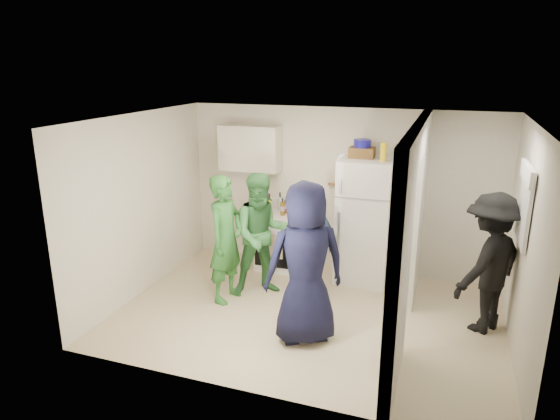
{
  "coord_description": "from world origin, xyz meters",
  "views": [
    {
      "loc": [
        1.57,
        -5.58,
        3.14
      ],
      "look_at": [
        -0.52,
        0.4,
        1.25
      ],
      "focal_mm": 32.0,
      "sensor_mm": 36.0,
      "label": 1
    }
  ],
  "objects_px": {
    "person_green_left": "(226,239)",
    "person_nook": "(489,263)",
    "wicker_basket": "(362,152)",
    "yellow_cup_stack_top": "(383,152)",
    "person_denim": "(310,241)",
    "stove": "(281,241)",
    "fridge": "(365,221)",
    "person_navy": "(305,264)",
    "person_green_center": "(262,235)",
    "blue_bowl": "(362,143)"
  },
  "relations": [
    {
      "from": "yellow_cup_stack_top",
      "to": "person_nook",
      "type": "relative_size",
      "value": 0.15
    },
    {
      "from": "blue_bowl",
      "to": "person_navy",
      "type": "bearing_deg",
      "value": -97.13
    },
    {
      "from": "stove",
      "to": "person_denim",
      "type": "bearing_deg",
      "value": -49.74
    },
    {
      "from": "yellow_cup_stack_top",
      "to": "person_green_center",
      "type": "xyz_separation_m",
      "value": [
        -1.47,
        -0.81,
        -1.09
      ]
    },
    {
      "from": "fridge",
      "to": "person_green_left",
      "type": "bearing_deg",
      "value": -142.48
    },
    {
      "from": "person_denim",
      "to": "stove",
      "type": "bearing_deg",
      "value": 165.2
    },
    {
      "from": "person_denim",
      "to": "person_nook",
      "type": "xyz_separation_m",
      "value": [
        2.24,
        -0.16,
        0.05
      ]
    },
    {
      "from": "wicker_basket",
      "to": "person_navy",
      "type": "height_order",
      "value": "wicker_basket"
    },
    {
      "from": "wicker_basket",
      "to": "yellow_cup_stack_top",
      "type": "distance_m",
      "value": 0.36
    },
    {
      "from": "person_denim",
      "to": "person_nook",
      "type": "distance_m",
      "value": 2.25
    },
    {
      "from": "fridge",
      "to": "blue_bowl",
      "type": "height_order",
      "value": "blue_bowl"
    },
    {
      "from": "blue_bowl",
      "to": "person_navy",
      "type": "distance_m",
      "value": 2.24
    },
    {
      "from": "fridge",
      "to": "person_green_left",
      "type": "height_order",
      "value": "fridge"
    },
    {
      "from": "person_denim",
      "to": "blue_bowl",
      "type": "bearing_deg",
      "value": 94.34
    },
    {
      "from": "fridge",
      "to": "blue_bowl",
      "type": "distance_m",
      "value": 1.13
    },
    {
      "from": "person_navy",
      "to": "blue_bowl",
      "type": "bearing_deg",
      "value": -128.01
    },
    {
      "from": "wicker_basket",
      "to": "person_green_left",
      "type": "relative_size",
      "value": 0.2
    },
    {
      "from": "person_navy",
      "to": "fridge",
      "type": "bearing_deg",
      "value": -131.15
    },
    {
      "from": "blue_bowl",
      "to": "yellow_cup_stack_top",
      "type": "relative_size",
      "value": 0.96
    },
    {
      "from": "stove",
      "to": "blue_bowl",
      "type": "distance_m",
      "value": 2.0
    },
    {
      "from": "stove",
      "to": "yellow_cup_stack_top",
      "type": "xyz_separation_m",
      "value": [
        1.52,
        -0.13,
        1.52
      ]
    },
    {
      "from": "person_nook",
      "to": "person_navy",
      "type": "bearing_deg",
      "value": -30.12
    },
    {
      "from": "person_green_center",
      "to": "person_navy",
      "type": "relative_size",
      "value": 0.91
    },
    {
      "from": "wicker_basket",
      "to": "blue_bowl",
      "type": "height_order",
      "value": "blue_bowl"
    },
    {
      "from": "blue_bowl",
      "to": "person_green_left",
      "type": "xyz_separation_m",
      "value": [
        -1.53,
        -1.3,
        -1.17
      ]
    },
    {
      "from": "fridge",
      "to": "blue_bowl",
      "type": "relative_size",
      "value": 7.63
    },
    {
      "from": "blue_bowl",
      "to": "person_green_left",
      "type": "relative_size",
      "value": 0.14
    },
    {
      "from": "yellow_cup_stack_top",
      "to": "person_denim",
      "type": "height_order",
      "value": "yellow_cup_stack_top"
    },
    {
      "from": "person_navy",
      "to": "yellow_cup_stack_top",
      "type": "bearing_deg",
      "value": -138.3
    },
    {
      "from": "blue_bowl",
      "to": "person_green_center",
      "type": "distance_m",
      "value": 1.9
    },
    {
      "from": "fridge",
      "to": "person_navy",
      "type": "relative_size",
      "value": 0.96
    },
    {
      "from": "wicker_basket",
      "to": "person_navy",
      "type": "distance_m",
      "value": 2.18
    },
    {
      "from": "stove",
      "to": "person_green_center",
      "type": "xyz_separation_m",
      "value": [
        0.05,
        -0.94,
        0.42
      ]
    },
    {
      "from": "stove",
      "to": "wicker_basket",
      "type": "height_order",
      "value": "wicker_basket"
    },
    {
      "from": "person_green_left",
      "to": "person_nook",
      "type": "relative_size",
      "value": 1.01
    },
    {
      "from": "stove",
      "to": "person_nook",
      "type": "xyz_separation_m",
      "value": [
        2.94,
        -0.98,
        0.42
      ]
    },
    {
      "from": "fridge",
      "to": "person_green_left",
      "type": "xyz_separation_m",
      "value": [
        -1.63,
        -1.25,
        -0.05
      ]
    },
    {
      "from": "fridge",
      "to": "person_green_left",
      "type": "relative_size",
      "value": 1.05
    },
    {
      "from": "person_navy",
      "to": "stove",
      "type": "bearing_deg",
      "value": -94.46
    },
    {
      "from": "stove",
      "to": "person_navy",
      "type": "relative_size",
      "value": 0.46
    },
    {
      "from": "stove",
      "to": "person_navy",
      "type": "height_order",
      "value": "person_navy"
    },
    {
      "from": "person_green_center",
      "to": "person_denim",
      "type": "relative_size",
      "value": 1.06
    },
    {
      "from": "person_green_left",
      "to": "blue_bowl",
      "type": "bearing_deg",
      "value": -40.79
    },
    {
      "from": "person_denim",
      "to": "person_navy",
      "type": "height_order",
      "value": "person_navy"
    },
    {
      "from": "fridge",
      "to": "person_green_center",
      "type": "xyz_separation_m",
      "value": [
        -1.25,
        -0.91,
        -0.05
      ]
    },
    {
      "from": "person_green_left",
      "to": "person_nook",
      "type": "bearing_deg",
      "value": -75.92
    },
    {
      "from": "person_nook",
      "to": "person_denim",
      "type": "bearing_deg",
      "value": -59.55
    },
    {
      "from": "person_green_left",
      "to": "person_nook",
      "type": "distance_m",
      "value": 3.29
    },
    {
      "from": "blue_bowl",
      "to": "stove",
      "type": "bearing_deg",
      "value": -179.05
    },
    {
      "from": "wicker_basket",
      "to": "person_denim",
      "type": "relative_size",
      "value": 0.22
    }
  ]
}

